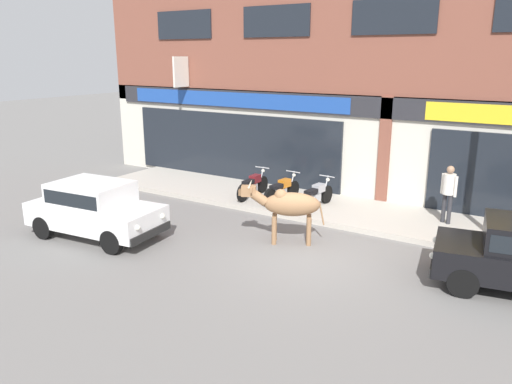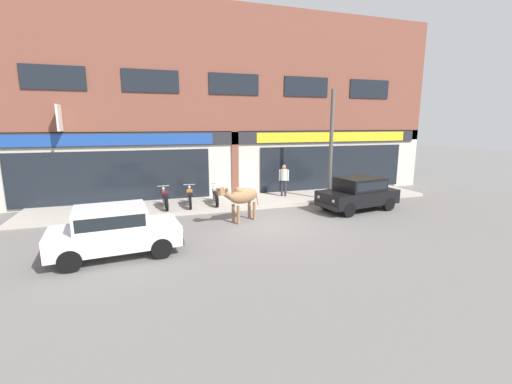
{
  "view_description": "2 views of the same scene",
  "coord_description": "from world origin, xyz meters",
  "px_view_note": "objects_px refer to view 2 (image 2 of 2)",
  "views": [
    {
      "loc": [
        4.73,
        -9.88,
        4.6
      ],
      "look_at": [
        -2.13,
        1.0,
        1.06
      ],
      "focal_mm": 35.0,
      "sensor_mm": 36.0,
      "label": 1
    },
    {
      "loc": [
        -4.46,
        -11.84,
        3.74
      ],
      "look_at": [
        -0.21,
        1.0,
        1.06
      ],
      "focal_mm": 24.0,
      "sensor_mm": 36.0,
      "label": 2
    }
  ],
  "objects_px": {
    "motorcycle_0": "(165,199)",
    "motorcycle_2": "(216,196)",
    "cow": "(242,196)",
    "car_0": "(358,192)",
    "motorcycle_1": "(190,197)",
    "utility_pole": "(331,146)",
    "pedestrian": "(284,177)",
    "car_1": "(114,229)"
  },
  "relations": [
    {
      "from": "motorcycle_1",
      "to": "pedestrian",
      "type": "relative_size",
      "value": 1.13
    },
    {
      "from": "motorcycle_1",
      "to": "utility_pole",
      "type": "xyz_separation_m",
      "value": [
        6.6,
        -0.74,
        2.2
      ]
    },
    {
      "from": "utility_pole",
      "to": "motorcycle_1",
      "type": "bearing_deg",
      "value": 173.59
    },
    {
      "from": "motorcycle_1",
      "to": "motorcycle_2",
      "type": "relative_size",
      "value": 1.0
    },
    {
      "from": "pedestrian",
      "to": "utility_pole",
      "type": "height_order",
      "value": "utility_pole"
    },
    {
      "from": "motorcycle_2",
      "to": "motorcycle_0",
      "type": "bearing_deg",
      "value": -179.58
    },
    {
      "from": "car_1",
      "to": "utility_pole",
      "type": "distance_m",
      "value": 10.47
    },
    {
      "from": "car_1",
      "to": "motorcycle_2",
      "type": "bearing_deg",
      "value": 51.39
    },
    {
      "from": "car_0",
      "to": "utility_pole",
      "type": "distance_m",
      "value": 2.64
    },
    {
      "from": "motorcycle_1",
      "to": "car_1",
      "type": "bearing_deg",
      "value": -119.47
    },
    {
      "from": "pedestrian",
      "to": "motorcycle_2",
      "type": "bearing_deg",
      "value": -170.54
    },
    {
      "from": "motorcycle_1",
      "to": "utility_pole",
      "type": "relative_size",
      "value": 0.35
    },
    {
      "from": "car_0",
      "to": "motorcycle_0",
      "type": "height_order",
      "value": "car_0"
    },
    {
      "from": "car_0",
      "to": "pedestrian",
      "type": "height_order",
      "value": "pedestrian"
    },
    {
      "from": "cow",
      "to": "car_0",
      "type": "xyz_separation_m",
      "value": [
        5.37,
        0.16,
        -0.19
      ]
    },
    {
      "from": "cow",
      "to": "car_1",
      "type": "height_order",
      "value": "cow"
    },
    {
      "from": "motorcycle_0",
      "to": "motorcycle_1",
      "type": "height_order",
      "value": "same"
    },
    {
      "from": "car_1",
      "to": "motorcycle_1",
      "type": "relative_size",
      "value": 2.06
    },
    {
      "from": "motorcycle_1",
      "to": "pedestrian",
      "type": "bearing_deg",
      "value": 7.39
    },
    {
      "from": "cow",
      "to": "motorcycle_1",
      "type": "bearing_deg",
      "value": 121.94
    },
    {
      "from": "motorcycle_0",
      "to": "motorcycle_2",
      "type": "height_order",
      "value": "same"
    },
    {
      "from": "cow",
      "to": "motorcycle_0",
      "type": "bearing_deg",
      "value": 135.75
    },
    {
      "from": "car_0",
      "to": "motorcycle_0",
      "type": "xyz_separation_m",
      "value": [
        -8.11,
        2.5,
        -0.28
      ]
    },
    {
      "from": "motorcycle_2",
      "to": "utility_pole",
      "type": "bearing_deg",
      "value": -7.94
    },
    {
      "from": "motorcycle_1",
      "to": "utility_pole",
      "type": "bearing_deg",
      "value": -6.41
    },
    {
      "from": "car_1",
      "to": "motorcycle_1",
      "type": "xyz_separation_m",
      "value": [
        2.79,
        4.94,
        -0.28
      ]
    },
    {
      "from": "cow",
      "to": "motorcycle_2",
      "type": "bearing_deg",
      "value": 100.43
    },
    {
      "from": "cow",
      "to": "utility_pole",
      "type": "bearing_deg",
      "value": 21.22
    },
    {
      "from": "motorcycle_0",
      "to": "car_0",
      "type": "bearing_deg",
      "value": -17.15
    },
    {
      "from": "car_0",
      "to": "cow",
      "type": "bearing_deg",
      "value": -178.29
    },
    {
      "from": "motorcycle_0",
      "to": "motorcycle_1",
      "type": "bearing_deg",
      "value": -0.03
    },
    {
      "from": "car_1",
      "to": "pedestrian",
      "type": "relative_size",
      "value": 2.33
    },
    {
      "from": "motorcycle_0",
      "to": "cow",
      "type": "bearing_deg",
      "value": -44.25
    },
    {
      "from": "car_0",
      "to": "pedestrian",
      "type": "relative_size",
      "value": 2.36
    },
    {
      "from": "car_0",
      "to": "utility_pole",
      "type": "xyz_separation_m",
      "value": [
        -0.43,
        1.76,
        1.93
      ]
    },
    {
      "from": "motorcycle_0",
      "to": "pedestrian",
      "type": "xyz_separation_m",
      "value": [
        5.87,
        0.62,
        0.6
      ]
    },
    {
      "from": "cow",
      "to": "motorcycle_2",
      "type": "distance_m",
      "value": 2.76
    },
    {
      "from": "cow",
      "to": "motorcycle_0",
      "type": "distance_m",
      "value": 3.84
    },
    {
      "from": "motorcycle_0",
      "to": "utility_pole",
      "type": "xyz_separation_m",
      "value": [
        7.68,
        -0.74,
        2.2
      ]
    },
    {
      "from": "motorcycle_1",
      "to": "utility_pole",
      "type": "distance_m",
      "value": 7.0
    },
    {
      "from": "cow",
      "to": "motorcycle_0",
      "type": "height_order",
      "value": "cow"
    },
    {
      "from": "car_0",
      "to": "motorcycle_0",
      "type": "relative_size",
      "value": 2.09
    }
  ]
}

